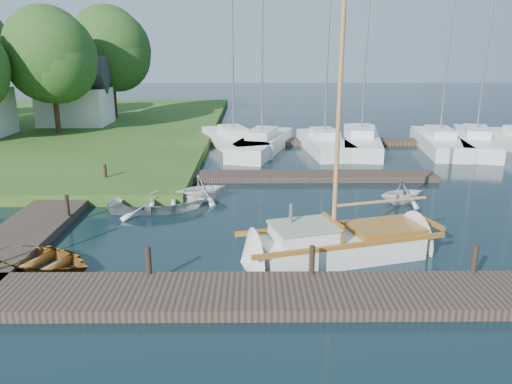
{
  "coord_description": "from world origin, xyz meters",
  "views": [
    {
      "loc": [
        -0.15,
        -17.65,
        6.28
      ],
      "look_at": [
        0.0,
        0.0,
        1.2
      ],
      "focal_mm": 35.0,
      "sensor_mm": 36.0,
      "label": 1
    }
  ],
  "objects_px": {
    "mooring_post_4": "(67,205)",
    "tree_7": "(111,50)",
    "mooring_post_2": "(312,259)",
    "house_c": "(75,98)",
    "sailboat": "(343,246)",
    "mooring_post_1": "(148,260)",
    "marina_boat_4": "(439,141)",
    "tree_3": "(51,56)",
    "marina_boat_3": "(361,140)",
    "marina_boat_1": "(262,142)",
    "marina_boat_0": "(234,140)",
    "mooring_post_5": "(105,173)",
    "marina_boat_5": "(476,140)",
    "dinghy": "(41,257)",
    "tender_a": "(158,200)",
    "marina_boat_2": "(324,142)",
    "tender_b": "(202,187)",
    "tender_d": "(404,190)",
    "mooring_post_3": "(475,259)"
  },
  "relations": [
    {
      "from": "marina_boat_4",
      "to": "tree_3",
      "type": "height_order",
      "value": "marina_boat_4"
    },
    {
      "from": "mooring_post_1",
      "to": "house_c",
      "type": "bearing_deg",
      "value": 112.17
    },
    {
      "from": "sailboat",
      "to": "marina_boat_0",
      "type": "height_order",
      "value": "marina_boat_0"
    },
    {
      "from": "marina_boat_4",
      "to": "marina_boat_5",
      "type": "height_order",
      "value": "marina_boat_4"
    },
    {
      "from": "marina_boat_5",
      "to": "mooring_post_4",
      "type": "bearing_deg",
      "value": 142.0
    },
    {
      "from": "tender_a",
      "to": "marina_boat_2",
      "type": "height_order",
      "value": "marina_boat_2"
    },
    {
      "from": "dinghy",
      "to": "marina_boat_5",
      "type": "distance_m",
      "value": 27.67
    },
    {
      "from": "mooring_post_4",
      "to": "tree_3",
      "type": "bearing_deg",
      "value": 111.19
    },
    {
      "from": "mooring_post_5",
      "to": "marina_boat_5",
      "type": "relative_size",
      "value": 0.08
    },
    {
      "from": "mooring_post_3",
      "to": "dinghy",
      "type": "bearing_deg",
      "value": 175.26
    },
    {
      "from": "mooring_post_2",
      "to": "marina_boat_0",
      "type": "relative_size",
      "value": 0.07
    },
    {
      "from": "marina_boat_0",
      "to": "marina_boat_1",
      "type": "distance_m",
      "value": 2.05
    },
    {
      "from": "dinghy",
      "to": "marina_boat_0",
      "type": "relative_size",
      "value": 0.3
    },
    {
      "from": "tender_b",
      "to": "tree_3",
      "type": "bearing_deg",
      "value": 12.42
    },
    {
      "from": "mooring_post_3",
      "to": "marina_boat_1",
      "type": "distance_m",
      "value": 19.41
    },
    {
      "from": "marina_boat_4",
      "to": "mooring_post_5",
      "type": "bearing_deg",
      "value": 122.95
    },
    {
      "from": "mooring_post_4",
      "to": "tree_7",
      "type": "height_order",
      "value": "tree_7"
    },
    {
      "from": "tender_a",
      "to": "marina_boat_4",
      "type": "xyz_separation_m",
      "value": [
        15.87,
        12.4,
        0.17
      ]
    },
    {
      "from": "house_c",
      "to": "marina_boat_0",
      "type": "bearing_deg",
      "value": -30.46
    },
    {
      "from": "tender_d",
      "to": "tender_b",
      "type": "bearing_deg",
      "value": 68.77
    },
    {
      "from": "mooring_post_1",
      "to": "marina_boat_4",
      "type": "height_order",
      "value": "marina_boat_4"
    },
    {
      "from": "sailboat",
      "to": "tender_b",
      "type": "distance_m",
      "value": 7.85
    },
    {
      "from": "mooring_post_1",
      "to": "marina_boat_2",
      "type": "xyz_separation_m",
      "value": [
        7.45,
        18.5,
        -0.13
      ]
    },
    {
      "from": "tender_a",
      "to": "house_c",
      "type": "relative_size",
      "value": 0.73
    },
    {
      "from": "mooring_post_3",
      "to": "marina_boat_1",
      "type": "bearing_deg",
      "value": 106.47
    },
    {
      "from": "marina_boat_1",
      "to": "tree_3",
      "type": "relative_size",
      "value": 1.15
    },
    {
      "from": "tender_a",
      "to": "tree_7",
      "type": "xyz_separation_m",
      "value": [
        -8.05,
        24.46,
        5.8
      ]
    },
    {
      "from": "tender_a",
      "to": "marina_boat_5",
      "type": "distance_m",
      "value": 22.31
    },
    {
      "from": "marina_boat_4",
      "to": "tender_b",
      "type": "bearing_deg",
      "value": 135.5
    },
    {
      "from": "mooring_post_2",
      "to": "marina_boat_5",
      "type": "bearing_deg",
      "value": 56.18
    },
    {
      "from": "dinghy",
      "to": "marina_boat_3",
      "type": "distance_m",
      "value": 22.86
    },
    {
      "from": "tender_d",
      "to": "marina_boat_3",
      "type": "bearing_deg",
      "value": -21.66
    },
    {
      "from": "marina_boat_4",
      "to": "marina_boat_5",
      "type": "distance_m",
      "value": 2.5
    },
    {
      "from": "marina_boat_2",
      "to": "tender_d",
      "type": "bearing_deg",
      "value": -176.51
    },
    {
      "from": "mooring_post_1",
      "to": "tender_d",
      "type": "xyz_separation_m",
      "value": [
        9.22,
        7.42,
        -0.14
      ]
    },
    {
      "from": "mooring_post_1",
      "to": "tree_7",
      "type": "height_order",
      "value": "tree_7"
    },
    {
      "from": "mooring_post_2",
      "to": "tree_3",
      "type": "distance_m",
      "value": 28.24
    },
    {
      "from": "mooring_post_4",
      "to": "house_c",
      "type": "bearing_deg",
      "value": 107.65
    },
    {
      "from": "mooring_post_3",
      "to": "marina_boat_4",
      "type": "height_order",
      "value": "marina_boat_4"
    },
    {
      "from": "marina_boat_3",
      "to": "marina_boat_5",
      "type": "bearing_deg",
      "value": -82.23
    },
    {
      "from": "mooring_post_4",
      "to": "marina_boat_1",
      "type": "distance_m",
      "value": 15.54
    },
    {
      "from": "mooring_post_2",
      "to": "sailboat",
      "type": "relative_size",
      "value": 0.08
    },
    {
      "from": "mooring_post_2",
      "to": "house_c",
      "type": "height_order",
      "value": "house_c"
    },
    {
      "from": "tree_7",
      "to": "tree_3",
      "type": "bearing_deg",
      "value": -104.04
    },
    {
      "from": "mooring_post_4",
      "to": "marina_boat_3",
      "type": "relative_size",
      "value": 0.07
    },
    {
      "from": "marina_boat_0",
      "to": "tree_3",
      "type": "height_order",
      "value": "marina_boat_0"
    },
    {
      "from": "mooring_post_5",
      "to": "tender_d",
      "type": "height_order",
      "value": "tender_d"
    },
    {
      "from": "marina_boat_3",
      "to": "marina_boat_4",
      "type": "xyz_separation_m",
      "value": [
        4.92,
        -0.56,
        0.0
      ]
    },
    {
      "from": "marina_boat_0",
      "to": "house_c",
      "type": "distance_m",
      "value": 14.83
    },
    {
      "from": "marina_boat_0",
      "to": "tree_3",
      "type": "bearing_deg",
      "value": 55.21
    }
  ]
}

